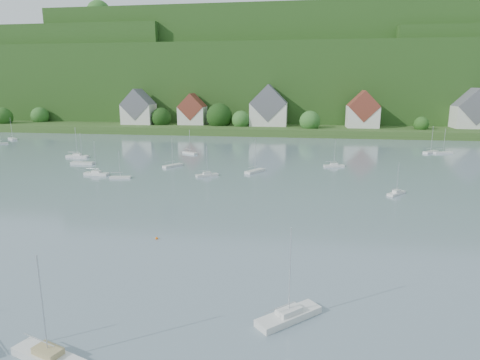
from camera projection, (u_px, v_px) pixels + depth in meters
name	position (u px, v px, depth m)	size (l,w,h in m)	color
far_shore_strip	(260.00, 126.00, 195.36)	(600.00, 60.00, 3.00)	#32531F
forested_ridge	(272.00, 81.00, 256.56)	(620.00, 181.22, 69.89)	#153A12
village_building_0	(139.00, 110.00, 189.07)	(14.00, 10.40, 16.00)	silver
village_building_1	(192.00, 112.00, 187.52)	(12.00, 9.36, 14.00)	silver
village_building_2	(269.00, 109.00, 181.10)	(16.00, 11.44, 18.00)	silver
village_building_3	(363.00, 112.00, 173.52)	(13.00, 10.40, 15.50)	silver
village_building_4	(473.00, 112.00, 170.76)	(15.00, 10.40, 16.50)	silver
near_sailboat_2	(48.00, 356.00, 31.03)	(6.64, 3.83, 8.65)	silver
near_sailboat_3	(289.00, 315.00, 36.56)	(5.93, 5.70, 8.68)	silver
mooring_buoy_3	(157.00, 239.00, 55.88)	(0.39, 0.39, 0.39)	#FF670A
far_sailboat_cluster	(232.00, 159.00, 115.38)	(189.37, 68.31, 8.71)	silver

